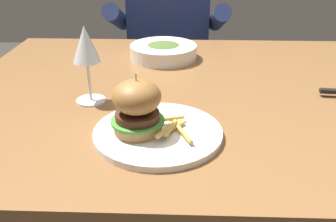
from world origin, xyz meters
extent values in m
cube|color=brown|center=(0.00, 0.00, 0.72)|extent=(1.26, 0.99, 0.04)
cylinder|color=brown|center=(-0.57, 0.44, 0.35)|extent=(0.06, 0.06, 0.70)
cylinder|color=brown|center=(0.57, 0.44, 0.35)|extent=(0.06, 0.06, 0.70)
cylinder|color=white|center=(-0.07, -0.26, 0.75)|extent=(0.27, 0.27, 0.01)
cylinder|color=#B78447|center=(-0.11, -0.26, 0.77)|extent=(0.10, 0.10, 0.02)
cylinder|color=#4C9338|center=(-0.11, -0.26, 0.78)|extent=(0.11, 0.11, 0.01)
cylinder|color=#4C2D1E|center=(-0.11, -0.26, 0.79)|extent=(0.09, 0.09, 0.02)
ellipsoid|color=#9C6A35|center=(-0.11, -0.26, 0.83)|extent=(0.10, 0.10, 0.07)
cylinder|color=#CCB78C|center=(-0.11, -0.26, 0.86)|extent=(0.00, 0.00, 0.05)
cylinder|color=gold|center=(-0.04, -0.24, 0.76)|extent=(0.01, 0.05, 0.01)
cylinder|color=#E0B251|center=(-0.03, -0.26, 0.76)|extent=(0.05, 0.06, 0.01)
cylinder|color=gold|center=(-0.03, -0.24, 0.76)|extent=(0.04, 0.04, 0.01)
cylinder|color=gold|center=(-0.01, -0.29, 0.76)|extent=(0.03, 0.07, 0.01)
cylinder|color=#EABC5B|center=(-0.04, -0.22, 0.77)|extent=(0.05, 0.02, 0.01)
cylinder|color=#E0B251|center=(-0.04, -0.27, 0.77)|extent=(0.03, 0.06, 0.01)
cylinder|color=#E0B251|center=(-0.05, -0.29, 0.77)|extent=(0.03, 0.05, 0.01)
cylinder|color=silver|center=(-0.25, -0.09, 0.74)|extent=(0.07, 0.07, 0.00)
cylinder|color=silver|center=(-0.25, -0.09, 0.79)|extent=(0.01, 0.01, 0.10)
cone|color=silver|center=(-0.25, -0.09, 0.89)|extent=(0.07, 0.07, 0.09)
cube|color=black|center=(0.37, -0.04, 0.76)|extent=(0.06, 0.02, 0.01)
cylinder|color=white|center=(-0.08, 0.26, 0.76)|extent=(0.22, 0.22, 0.05)
ellipsoid|color=#4C662D|center=(-0.08, 0.26, 0.78)|extent=(0.12, 0.12, 0.02)
cube|color=#282833|center=(-0.08, 0.78, 0.23)|extent=(0.30, 0.22, 0.46)
cube|color=navy|center=(-0.08, 0.78, 0.72)|extent=(0.36, 0.20, 0.52)
cylinder|color=navy|center=(-0.30, 0.70, 0.78)|extent=(0.07, 0.34, 0.18)
cylinder|color=navy|center=(0.14, 0.70, 0.78)|extent=(0.07, 0.34, 0.18)
camera|label=1|loc=(-0.02, -0.94, 1.14)|focal=40.00mm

